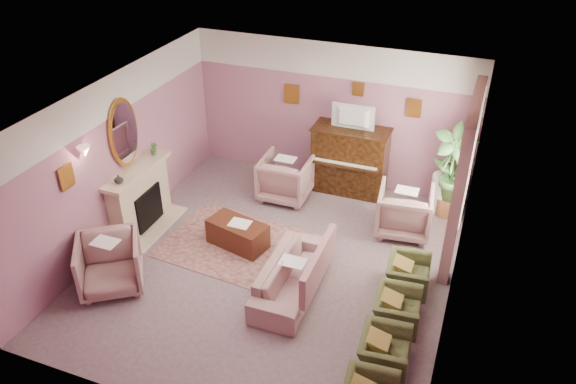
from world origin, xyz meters
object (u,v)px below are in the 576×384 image
(piano, at_px, (350,161))
(floral_armchair_right, at_px, (405,209))
(floral_armchair_left, at_px, (286,176))
(coffee_table, at_px, (238,234))
(side_table, at_px, (445,193))
(sofa, at_px, (293,270))
(television, at_px, (352,116))
(olive_chair_d, at_px, (409,270))
(floral_armchair_front, at_px, (109,262))
(olive_chair_c, at_px, (398,305))
(olive_chair_b, at_px, (385,346))

(piano, xyz_separation_m, floral_armchair_right, (1.27, -1.02, -0.18))
(floral_armchair_left, bearing_deg, coffee_table, -96.54)
(coffee_table, height_order, side_table, side_table)
(coffee_table, distance_m, sofa, 1.47)
(television, distance_m, olive_chair_d, 3.17)
(floral_armchair_right, bearing_deg, olive_chair_d, -76.34)
(floral_armchair_front, distance_m, olive_chair_c, 4.29)
(olive_chair_d, bearing_deg, floral_armchair_right, 103.66)
(olive_chair_b, relative_size, side_table, 1.04)
(floral_armchair_front, relative_size, olive_chair_b, 1.29)
(piano, xyz_separation_m, olive_chair_b, (1.62, -4.09, -0.33))
(floral_armchair_front, bearing_deg, floral_armchair_right, 38.13)
(floral_armchair_right, height_order, olive_chair_c, floral_armchair_right)
(piano, distance_m, coffee_table, 2.75)
(floral_armchair_front, relative_size, side_table, 1.34)
(olive_chair_d, bearing_deg, television, 123.99)
(floral_armchair_front, distance_m, olive_chair_b, 4.22)
(piano, relative_size, floral_armchair_right, 1.49)
(piano, bearing_deg, olive_chair_b, -68.42)
(piano, height_order, floral_armchair_front, piano)
(floral_armchair_right, xyz_separation_m, olive_chair_c, (0.35, -2.25, -0.15))
(television, height_order, floral_armchair_front, television)
(coffee_table, xyz_separation_m, side_table, (3.09, 2.37, 0.12))
(piano, bearing_deg, coffee_table, -117.47)
(piano, height_order, floral_armchair_left, piano)
(coffee_table, bearing_deg, television, 62.04)
(sofa, height_order, side_table, sofa)
(television, xyz_separation_m, olive_chair_c, (1.62, -3.22, -1.28))
(coffee_table, distance_m, olive_chair_b, 3.33)
(floral_armchair_left, bearing_deg, sofa, -66.68)
(floral_armchair_left, bearing_deg, floral_armchair_front, -114.54)
(piano, xyz_separation_m, side_table, (1.84, -0.04, -0.30))
(piano, distance_m, side_table, 1.86)
(olive_chair_c, distance_m, side_table, 3.24)
(coffee_table, xyz_separation_m, olive_chair_b, (2.87, -1.68, 0.09))
(floral_armchair_right, relative_size, olive_chair_d, 1.29)
(piano, relative_size, olive_chair_b, 1.92)
(olive_chair_d, xyz_separation_m, side_table, (0.22, 2.41, 0.03))
(olive_chair_c, bearing_deg, side_table, 86.11)
(side_table, bearing_deg, olive_chair_b, -93.10)
(piano, relative_size, floral_armchair_front, 1.49)
(coffee_table, height_order, olive_chair_d, olive_chair_d)
(coffee_table, height_order, olive_chair_b, olive_chair_b)
(television, distance_m, floral_armchair_front, 4.91)
(floral_armchair_front, xyz_separation_m, side_table, (4.43, 4.02, -0.12))
(floral_armchair_left, bearing_deg, floral_armchair_right, -8.19)
(floral_armchair_right, xyz_separation_m, side_table, (0.57, 0.98, -0.12))
(olive_chair_d, bearing_deg, sofa, -156.26)
(sofa, height_order, olive_chair_d, sofa)
(coffee_table, height_order, sofa, sofa)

